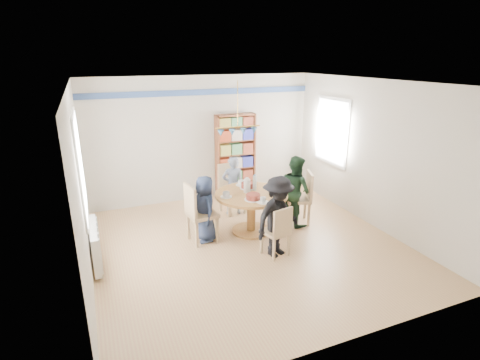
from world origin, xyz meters
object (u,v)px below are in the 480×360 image
chair_left (197,211)px  chair_far (230,186)px  person_right (295,190)px  person_left (205,209)px  person_near (278,217)px  person_far (233,186)px  chair_right (303,195)px  radiator (95,245)px  chair_near (278,230)px  dining_table (251,203)px  bookshelf (235,157)px

chair_left → chair_far: (1.01, 1.07, -0.02)m
person_right → person_left: bearing=81.2°
person_near → person_far: bearing=71.5°
chair_right → person_near: 1.39m
radiator → chair_far: (2.67, 1.21, 0.20)m
chair_left → chair_near: 1.42m
person_near → dining_table: bearing=72.6°
person_left → person_far: size_ratio=0.97×
chair_left → bookshelf: bookshelf is taller
chair_far → person_left: (-0.86, -1.03, 0.03)m
person_left → person_near: 1.31m
dining_table → person_right: 0.93m
dining_table → chair_left: (-1.01, -0.01, 0.02)m
radiator → chair_far: 2.94m
person_right → bookshelf: (-0.48, 1.85, 0.25)m
person_left → person_right: 1.78m
chair_left → chair_far: size_ratio=1.05×
chair_far → person_left: person_left is taller
radiator → person_left: bearing=5.8°
person_left → radiator: bearing=-89.1°
chair_far → chair_right: bearing=-44.5°
dining_table → person_left: person_left is taller
person_right → person_far: 1.27m
chair_right → chair_far: (-1.07, 1.05, -0.00)m
person_left → bookshelf: 2.29m
person_far → person_near: (0.04, -1.83, 0.06)m
chair_right → person_near: (-1.03, -0.93, 0.11)m
radiator → bookshelf: (3.10, 2.04, 0.57)m
chair_near → chair_left: bearing=137.2°
chair_near → radiator: bearing=163.2°
radiator → dining_table: 2.68m
dining_table → person_left: 0.86m
person_far → chair_near: bearing=101.6°
chair_right → chair_near: chair_right is taller
chair_right → bookshelf: (-0.63, 1.88, 0.37)m
person_left → person_near: person_near is taller
chair_near → chair_far: bearing=90.9°
radiator → bookshelf: 3.76m
chair_left → chair_right: (2.08, 0.01, -0.02)m
person_left → bookshelf: (1.30, 1.86, 0.34)m
radiator → chair_left: bearing=5.2°
dining_table → person_right: size_ratio=0.97×
chair_left → person_near: bearing=-41.2°
person_left → person_right: bearing=85.4°
chair_left → person_far: (1.00, 0.92, 0.02)m
person_right → bookshelf: 1.93m
chair_left → person_right: bearing=1.3°
chair_left → person_right: person_right is taller
chair_right → person_far: bearing=140.0°
dining_table → chair_far: bearing=89.8°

